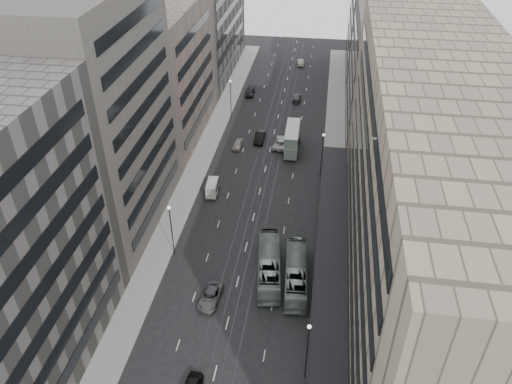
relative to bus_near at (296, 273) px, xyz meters
The scene contains 24 objects.
ground 11.81m from the bus_near, 130.33° to the right, with size 220.00×220.00×0.00m, color black.
sidewalk_right 28.97m from the bus_near, 81.19° to the left, with size 4.00×125.00×0.15m, color gray.
sidewalk_left 34.68m from the bus_near, 124.39° to the left, with size 4.00×125.00×0.15m, color gray.
department_store 19.25m from the bus_near, ahead, with size 19.20×60.00×30.00m.
building_right_mid 46.45m from the bus_near, 72.08° to the left, with size 15.00×28.00×24.00m, color #4A4640.
building_right_far 75.42m from the bus_near, 79.21° to the left, with size 15.00×32.00×28.00m, color #615D57.
building_left_b 34.39m from the bus_near, 160.87° to the left, with size 15.00×26.00×34.00m, color #4A4640.
building_left_c 48.35m from the bus_near, 128.09° to the left, with size 15.00×28.00×25.00m, color #79695E.
building_left_d 76.87m from the bus_near, 112.53° to the left, with size 15.00×38.00×28.00m, color #615D57.
lamp_right_near 14.52m from the bus_near, 81.29° to the right, with size 0.44×0.44×8.32m.
lamp_right_far 26.41m from the bus_near, 85.33° to the left, with size 0.44×0.44×8.32m.
lamp_left_near 17.90m from the bus_near, 169.87° to the left, with size 0.44×0.44×8.32m.
lamp_left_far 49.34m from the bus_near, 110.54° to the left, with size 0.44×0.44×8.32m.
bus_near is the anchor object (origin of this frame).
bus_far 3.79m from the bus_near, 164.44° to the left, with size 2.86×12.23×3.41m, color gray.
double_decker 34.36m from the bus_near, 95.89° to the left, with size 2.81×8.68×4.72m.
panel_van 23.62m from the bus_near, 129.80° to the left, with size 2.05×3.86×2.37m.
sedan_2 11.40m from the bus_near, 155.69° to the right, with size 2.35×5.09×1.41m, color #5A5A5C.
sedan_4 36.58m from the bus_near, 112.02° to the left, with size 1.61×4.01×1.37m, color #B4A795.
sedan_5 38.44m from the bus_near, 105.03° to the left, with size 1.74×5.00×1.65m, color black.
sedan_6 36.10m from the bus_near, 98.85° to the left, with size 2.71×5.87×1.63m, color beige.
sedan_7 56.95m from the bus_near, 94.42° to the left, with size 1.91×4.69×1.36m, color #4D4D4F.
sedan_8 59.99m from the bus_near, 104.60° to the left, with size 1.87×4.64×1.58m, color black.
sedan_9 78.85m from the bus_near, 93.73° to the left, with size 1.50×4.30×1.42m, color #BFB79E.
Camera 1 is at (9.24, -38.12, 47.24)m, focal length 35.00 mm.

